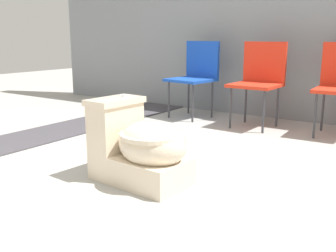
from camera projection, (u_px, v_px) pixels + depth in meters
name	position (u px, v px, depth m)	size (l,w,h in m)	color
ground_plane	(102.00, 179.00, 2.49)	(14.00, 14.00, 0.00)	#A8A59E
gravel_strip	(41.00, 135.00, 3.58)	(0.56, 8.00, 0.01)	#423F44
toilet	(141.00, 148.00, 2.40)	(0.66, 0.42, 0.52)	beige
folding_chair_left	(197.00, 71.00, 4.34)	(0.50, 0.50, 0.83)	#1947B2
folding_chair_middle	(260.00, 75.00, 3.88)	(0.45, 0.45, 0.83)	red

